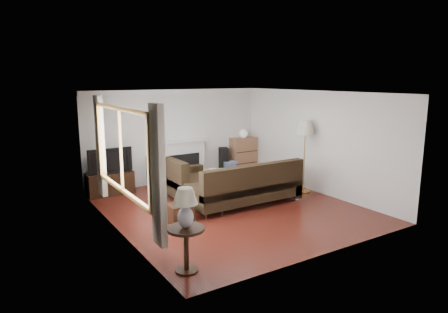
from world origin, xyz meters
TOP-DOWN VIEW (x-y plane):
  - room at (0.00, 0.00)m, footprint 5.10×5.60m
  - window at (-2.45, -0.20)m, footprint 0.12×2.74m
  - curtain_near at (-2.40, -1.72)m, footprint 0.10×0.35m
  - curtain_far at (-2.40, 1.32)m, footprint 0.10×0.35m
  - fireplace at (0.15, 2.64)m, footprint 1.40×0.26m
  - tv_stand at (-1.92, 2.47)m, footprint 1.10×0.49m
  - television at (-1.92, 2.47)m, footprint 1.06×0.14m
  - speaker_left at (-0.82, 2.55)m, footprint 0.32×0.34m
  - speaker_right at (1.40, 2.55)m, footprint 0.30×0.33m
  - bookshelf at (2.08, 2.53)m, footprint 0.78×0.37m
  - globe_lamp at (2.08, 2.53)m, footprint 0.24×0.24m
  - sectional_sofa at (0.39, 0.07)m, footprint 2.83×2.06m
  - coffee_table at (0.37, 1.71)m, footprint 1.29×1.03m
  - footstool at (-1.34, -0.21)m, footprint 0.47×0.47m
  - floor_lamp at (2.22, 0.11)m, footprint 0.48×0.48m
  - side_table at (-2.15, -2.09)m, footprint 0.54×0.54m
  - table_lamp at (-2.15, -2.09)m, footprint 0.36×0.36m

SIDE VIEW (x-z plane):
  - footstool at x=-1.34m, z-range 0.00..0.37m
  - coffee_table at x=0.37m, z-range 0.00..0.45m
  - tv_stand at x=-1.92m, z-range 0.00..0.55m
  - side_table at x=-2.15m, z-range 0.00..0.68m
  - speaker_left at x=-0.82m, z-range 0.00..0.82m
  - speaker_right at x=1.40m, z-range 0.00..0.83m
  - sectional_sofa at x=0.39m, z-range 0.00..0.91m
  - bookshelf at x=2.08m, z-range 0.00..1.07m
  - fireplace at x=0.15m, z-range 0.00..1.15m
  - television at x=-1.92m, z-range 0.55..1.16m
  - floor_lamp at x=2.22m, z-range 0.00..1.79m
  - table_lamp at x=-2.15m, z-range 0.68..1.26m
  - globe_lamp at x=2.08m, z-range 1.07..1.32m
  - room at x=0.00m, z-range -0.02..2.52m
  - curtain_near at x=-2.40m, z-range 0.35..2.45m
  - curtain_far at x=-2.40m, z-range 0.35..2.45m
  - window at x=-2.45m, z-range 0.78..2.32m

